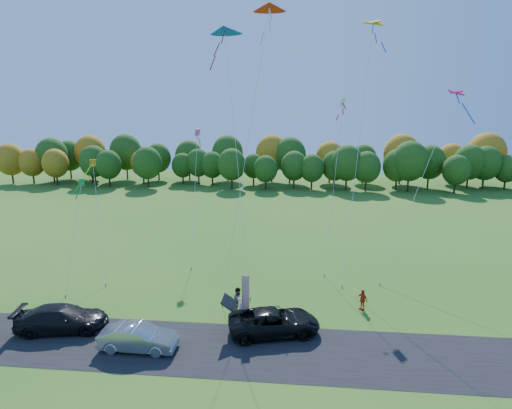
# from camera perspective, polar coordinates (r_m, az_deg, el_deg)

# --- Properties ---
(ground) EXTENTS (160.00, 160.00, 0.00)m
(ground) POSITION_cam_1_polar(r_m,az_deg,el_deg) (29.59, -1.16, -15.90)
(ground) COLOR #285E19
(asphalt_strip) EXTENTS (90.00, 6.00, 0.01)m
(asphalt_strip) POSITION_cam_1_polar(r_m,az_deg,el_deg) (26.16, -2.25, -20.00)
(asphalt_strip) COLOR black
(asphalt_strip) RESTS_ON ground
(tree_line) EXTENTS (116.00, 12.00, 10.00)m
(tree_line) POSITION_cam_1_polar(r_m,az_deg,el_deg) (82.16, 3.30, 2.45)
(tree_line) COLOR #1E4711
(tree_line) RESTS_ON ground
(black_suv) EXTENTS (6.50, 4.12, 1.67)m
(black_suv) POSITION_cam_1_polar(r_m,az_deg,el_deg) (27.43, 2.60, -16.35)
(black_suv) COLOR black
(black_suv) RESTS_ON ground
(silver_sedan) EXTENTS (4.79, 1.72, 1.57)m
(silver_sedan) POSITION_cam_1_polar(r_m,az_deg,el_deg) (26.79, -16.47, -17.76)
(silver_sedan) COLOR #9D9EA1
(silver_sedan) RESTS_ON ground
(dark_truck_a) EXTENTS (6.22, 3.47, 1.70)m
(dark_truck_a) POSITION_cam_1_polar(r_m,az_deg,el_deg) (30.63, -25.96, -14.41)
(dark_truck_a) COLOR black
(dark_truck_a) RESTS_ON ground
(person_tailgate_a) EXTENTS (0.59, 0.74, 1.76)m
(person_tailgate_a) POSITION_cam_1_polar(r_m,az_deg,el_deg) (28.86, -2.19, -14.71)
(person_tailgate_a) COLOR silver
(person_tailgate_a) RESTS_ON ground
(person_tailgate_b) EXTENTS (0.91, 1.08, 1.96)m
(person_tailgate_b) POSITION_cam_1_polar(r_m,az_deg,el_deg) (29.87, -2.54, -13.52)
(person_tailgate_b) COLOR gray
(person_tailgate_b) RESTS_ON ground
(person_east) EXTENTS (0.87, 0.96, 1.57)m
(person_east) POSITION_cam_1_polar(r_m,az_deg,el_deg) (31.41, 14.95, -12.99)
(person_east) COLOR red
(person_east) RESTS_ON ground
(feather_flag) EXTENTS (0.50, 0.11, 3.79)m
(feather_flag) POSITION_cam_1_polar(r_m,az_deg,el_deg) (27.48, -1.60, -12.84)
(feather_flag) COLOR #999999
(feather_flag) RESTS_ON ground
(kite_delta_blue) EXTENTS (5.29, 12.67, 23.95)m
(kite_delta_blue) POSITION_cam_1_polar(r_m,az_deg,el_deg) (35.15, -2.90, 8.19)
(kite_delta_blue) COLOR #4C3F33
(kite_delta_blue) RESTS_ON ground
(kite_parafoil_orange) EXTENTS (5.28, 12.21, 23.87)m
(kite_parafoil_orange) POSITION_cam_1_polar(r_m,az_deg,el_deg) (38.08, 14.53, 8.56)
(kite_parafoil_orange) COLOR #4C3F33
(kite_parafoil_orange) RESTS_ON ground
(kite_delta_red) EXTENTS (4.29, 10.28, 24.78)m
(kite_delta_red) POSITION_cam_1_polar(r_m,az_deg,el_deg) (32.46, -1.15, 8.89)
(kite_delta_red) COLOR #4C3F33
(kite_delta_red) RESTS_ON ground
(kite_parafoil_rainbow) EXTENTS (9.00, 8.04, 16.88)m
(kite_parafoil_rainbow) POSITION_cam_1_polar(r_m,az_deg,el_deg) (38.43, 22.40, 2.80)
(kite_parafoil_rainbow) COLOR #4C3F33
(kite_parafoil_rainbow) RESTS_ON ground
(kite_diamond_yellow) EXTENTS (3.27, 5.24, 10.62)m
(kite_diamond_yellow) POSITION_cam_1_polar(r_m,az_deg,el_deg) (37.84, -21.53, -2.15)
(kite_diamond_yellow) COLOR #4C3F33
(kite_diamond_yellow) RESTS_ON ground
(kite_diamond_green) EXTENTS (1.29, 5.81, 9.10)m
(kite_diamond_green) POSITION_cam_1_polar(r_m,az_deg,el_deg) (36.78, -24.55, -3.89)
(kite_diamond_green) COLOR #4C3F33
(kite_diamond_green) RESTS_ON ground
(kite_diamond_white) EXTENTS (2.25, 6.08, 16.24)m
(kite_diamond_white) POSITION_cam_1_polar(r_m,az_deg,el_deg) (37.52, 11.09, 2.76)
(kite_diamond_white) COLOR #4C3F33
(kite_diamond_white) RESTS_ON ground
(kite_diamond_pink) EXTENTS (1.34, 7.60, 13.21)m
(kite_diamond_pink) POSITION_cam_1_polar(r_m,az_deg,el_deg) (40.15, -8.78, 1.37)
(kite_diamond_pink) COLOR #4C3F33
(kite_diamond_pink) RESTS_ON ground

